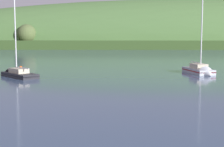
{
  "coord_description": "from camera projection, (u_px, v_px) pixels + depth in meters",
  "views": [
    {
      "loc": [
        1.33,
        -1.79,
        6.46
      ],
      "look_at": [
        -1.44,
        39.39,
        1.83
      ],
      "focal_mm": 51.98,
      "sensor_mm": 36.0,
      "label": 1
    }
  ],
  "objects": [
    {
      "name": "far_shoreline_hill",
      "position": [
        190.0,
        47.0,
        204.81
      ],
      "size": [
        527.24,
        96.01,
        60.43
      ],
      "rotation": [
        0.0,
        0.0,
        0.05
      ],
      "color": "#314A21",
      "rests_on": "ground"
    },
    {
      "name": "sailboat_near_mooring",
      "position": [
        200.0,
        72.0,
        57.46
      ],
      "size": [
        4.93,
        9.13,
        14.69
      ],
      "rotation": [
        0.0,
        0.0,
        4.95
      ],
      "color": "#ADB2BC",
      "rests_on": "ground"
    },
    {
      "name": "sailboat_far_left",
      "position": [
        16.0,
        75.0,
        53.36
      ],
      "size": [
        8.36,
        8.19,
        14.84
      ],
      "rotation": [
        0.0,
        0.0,
        2.38
      ],
      "color": "#232328",
      "rests_on": "ground"
    },
    {
      "name": "mooring_buoy_foreground",
      "position": [
        21.0,
        68.0,
        69.28
      ],
      "size": [
        0.67,
        0.67,
        0.75
      ],
      "color": "#EA5B19",
      "rests_on": "ground"
    }
  ]
}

